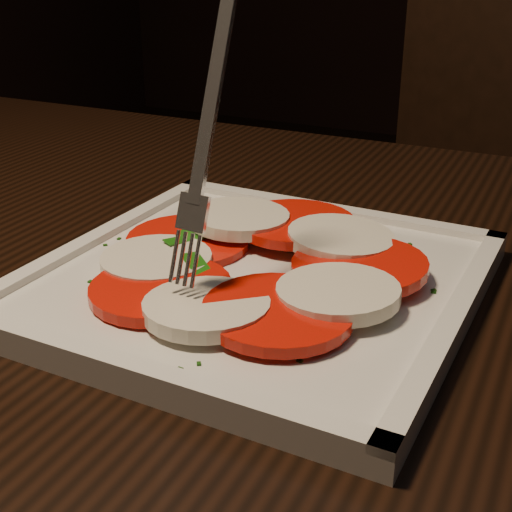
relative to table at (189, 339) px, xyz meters
name	(u,v)px	position (x,y,z in m)	size (l,w,h in m)	color
table	(189,339)	(0.00, 0.00, 0.00)	(1.21, 0.82, 0.75)	black
chair	(469,226)	(0.13, 0.71, -0.12)	(0.52, 0.52, 0.93)	black
plate	(256,283)	(0.10, -0.06, 0.11)	(0.31, 0.31, 0.01)	silver
caprese_salad	(256,262)	(0.10, -0.06, 0.12)	(0.26, 0.26, 0.02)	red
fork	(214,132)	(0.08, -0.09, 0.23)	(0.03, 0.07, 0.19)	white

